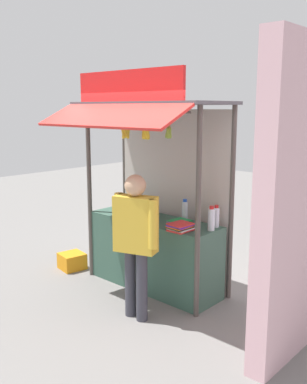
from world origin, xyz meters
TOP-DOWN VIEW (x-y plane):
  - ground_plane at (0.00, 0.00)m, footprint 20.00×20.00m
  - stall_counter at (0.00, 0.00)m, footprint 1.84×0.58m
  - stall_structure at (0.00, 0.08)m, footprint 2.04×1.40m
  - water_bottle_mid_left at (0.81, 0.22)m, footprint 0.07×0.07m
  - water_bottle_far_left at (0.85, 0.06)m, footprint 0.08×0.08m
  - water_bottle_right at (0.34, 0.21)m, footprint 0.08×0.08m
  - water_bottle_left at (-0.35, 0.04)m, footprint 0.07×0.07m
  - magazine_stack_back_right at (0.42, 0.01)m, footprint 0.24×0.28m
  - magazine_stack_front_right at (0.60, -0.20)m, footprint 0.25×0.28m
  - magazine_stack_mid_right at (-0.03, -0.08)m, footprint 0.20×0.26m
  - banana_bunch_leftmost at (-0.09, -0.39)m, footprint 0.12×0.12m
  - banana_bunch_inner_right at (0.24, -0.39)m, footprint 0.12×0.11m
  - banana_bunch_rightmost at (0.58, -0.39)m, footprint 0.09×0.09m
  - vendor_person at (0.44, -0.77)m, footprint 0.62×0.34m
  - plastic_crate at (-1.31, -0.33)m, footprint 0.38×0.38m

SIDE VIEW (x-z plane):
  - ground_plane at x=0.00m, z-range 0.00..0.00m
  - plastic_crate at x=-1.31m, z-range 0.00..0.23m
  - stall_counter at x=0.00m, z-range 0.00..0.92m
  - magazine_stack_back_right at x=0.42m, z-range 0.92..0.97m
  - magazine_stack_front_right at x=0.60m, z-range 0.92..1.01m
  - magazine_stack_mid_right at x=-0.03m, z-range 0.92..1.01m
  - vendor_person at x=0.44m, z-range 0.17..1.79m
  - water_bottle_left at x=-0.35m, z-range 0.91..1.16m
  - water_bottle_mid_left at x=0.81m, z-range 0.91..1.18m
  - water_bottle_right at x=0.34m, z-range 0.91..1.19m
  - water_bottle_far_left at x=0.85m, z-range 0.91..1.20m
  - stall_structure at x=0.00m, z-range 0.26..3.00m
  - banana_bunch_inner_right at x=0.24m, z-range 1.89..2.19m
  - banana_bunch_leftmost at x=-0.09m, z-range 1.89..2.20m
  - banana_bunch_rightmost at x=0.58m, z-range 1.92..2.19m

